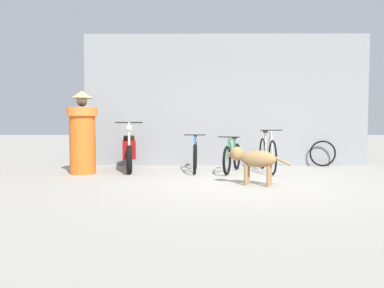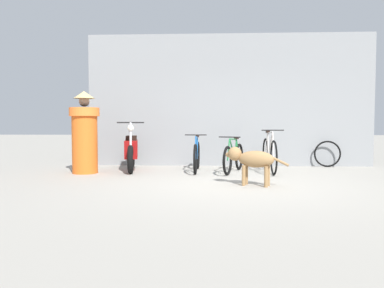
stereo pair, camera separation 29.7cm
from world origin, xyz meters
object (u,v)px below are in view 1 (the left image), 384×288
Objects in this scene: stray_dog at (254,159)px; motorcycle at (129,151)px; bicycle_0 at (195,156)px; person_in_robes at (82,133)px; bicycle_1 at (232,157)px; spare_tire_left at (323,153)px; bicycle_2 at (267,154)px.

motorcycle is at bearing -17.39° from stray_dog.
bicycle_0 is 0.92× the size of person_in_robes.
motorcycle is 3.19m from stray_dog.
bicycle_1 is 1.47× the size of stray_dog.
motorcycle is at bearing -78.55° from bicycle_1.
bicycle_0 is at bearing 74.42° from motorcycle.
person_in_robes reaches higher than bicycle_0.
spare_tire_left is (3.15, 0.99, -0.02)m from bicycle_0.
bicycle_2 is 1.04× the size of person_in_robes.
motorcycle is 1.05× the size of person_in_robes.
bicycle_0 reaches higher than bicycle_1.
motorcycle is at bearing -93.91° from bicycle_0.
motorcycle is (-2.29, 0.27, 0.11)m from bicycle_1.
bicycle_0 reaches higher than stray_dog.
bicycle_2 is 1.74× the size of stray_dog.
person_in_robes is at bearing -78.89° from bicycle_0.
spare_tire_left is (2.15, 2.85, -0.13)m from stray_dog.
spare_tire_left is at bearing -105.58° from stray_dog.
bicycle_2 is 2.82× the size of spare_tire_left.
bicycle_2 is 1.85m from spare_tire_left.
bicycle_1 is at bearing -80.35° from bicycle_2.
bicycle_1 reaches higher than stray_dog.
bicycle_1 is at bearing 82.19° from bicycle_0.
stray_dog is 0.60× the size of person_in_robes.
bicycle_0 is 1.59m from bicycle_2.
spare_tire_left is (1.56, 0.99, -0.06)m from bicycle_2.
bicycle_2 is (0.78, 0.14, 0.06)m from bicycle_1.
spare_tire_left is at bearing -176.21° from person_in_robes.
bicycle_0 is 0.88× the size of bicycle_2.
person_in_robes reaches higher than stray_dog.
person_in_robes is at bearing -165.78° from spare_tire_left.
bicycle_2 is at bearing -86.22° from stray_dog.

